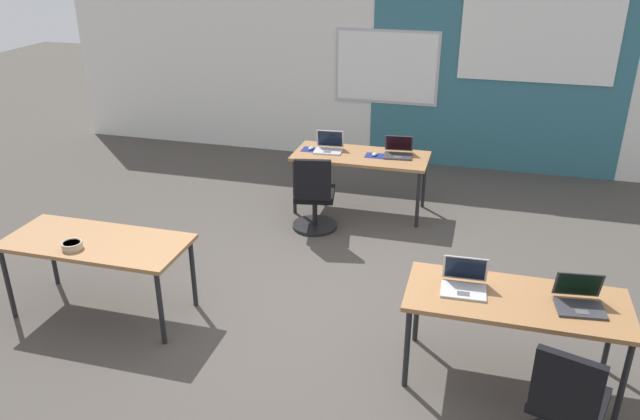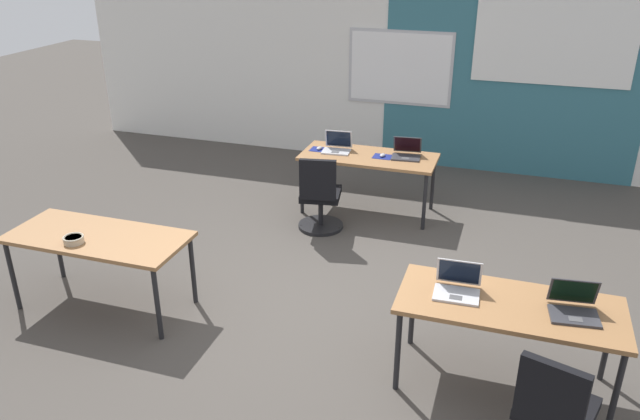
{
  "view_description": "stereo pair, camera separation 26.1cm",
  "coord_description": "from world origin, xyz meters",
  "px_view_note": "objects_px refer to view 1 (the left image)",
  "views": [
    {
      "loc": [
        1.39,
        -4.72,
        3.18
      ],
      "look_at": [
        0.02,
        0.29,
        0.83
      ],
      "focal_mm": 35.04,
      "sensor_mm": 36.0,
      "label": 1
    },
    {
      "loc": [
        1.64,
        -4.64,
        3.18
      ],
      "look_at": [
        0.02,
        0.29,
        0.83
      ],
      "focal_mm": 35.04,
      "sensor_mm": 36.0,
      "label": 2
    }
  ],
  "objects_px": {
    "snack_bowl": "(72,245)",
    "desk_near_right": "(516,305)",
    "mouse_far_right": "(375,154)",
    "chair_far_left": "(314,200)",
    "laptop_near_right_end": "(579,300)",
    "laptop_far_left": "(329,147)",
    "laptop_far_right": "(398,152)",
    "chair_near_right_end": "(565,412)",
    "desk_far_center": "(361,159)",
    "desk_near_left": "(97,247)",
    "mouse_far_left": "(311,148)",
    "laptop_near_right_inner": "(464,283)"
  },
  "relations": [
    {
      "from": "desk_far_center",
      "to": "chair_far_left",
      "type": "distance_m",
      "value": 0.84
    },
    {
      "from": "desk_near_right",
      "to": "chair_near_right_end",
      "type": "distance_m",
      "value": 0.85
    },
    {
      "from": "laptop_far_left",
      "to": "mouse_far_left",
      "type": "xyz_separation_m",
      "value": [
        -0.22,
        -0.02,
        -0.03
      ]
    },
    {
      "from": "laptop_far_left",
      "to": "chair_far_left",
      "type": "xyz_separation_m",
      "value": [
        0.02,
        -0.73,
        -0.39
      ]
    },
    {
      "from": "laptop_far_left",
      "to": "mouse_far_right",
      "type": "distance_m",
      "value": 0.57
    },
    {
      "from": "mouse_far_right",
      "to": "mouse_far_left",
      "type": "bearing_deg",
      "value": 178.78
    },
    {
      "from": "chair_far_left",
      "to": "snack_bowl",
      "type": "distance_m",
      "value": 2.75
    },
    {
      "from": "chair_near_right_end",
      "to": "snack_bowl",
      "type": "relative_size",
      "value": 5.18
    },
    {
      "from": "mouse_far_left",
      "to": "mouse_far_right",
      "type": "height_order",
      "value": "same"
    },
    {
      "from": "mouse_far_left",
      "to": "laptop_near_right_inner",
      "type": "bearing_deg",
      "value": -54.54
    },
    {
      "from": "laptop_near_right_end",
      "to": "snack_bowl",
      "type": "height_order",
      "value": "laptop_near_right_end"
    },
    {
      "from": "mouse_far_left",
      "to": "mouse_far_right",
      "type": "distance_m",
      "value": 0.79
    },
    {
      "from": "desk_near_right",
      "to": "chair_near_right_end",
      "type": "height_order",
      "value": "chair_near_right_end"
    },
    {
      "from": "desk_near_right",
      "to": "chair_far_left",
      "type": "height_order",
      "value": "chair_far_left"
    },
    {
      "from": "chair_far_left",
      "to": "laptop_far_right",
      "type": "height_order",
      "value": "laptop_far_right"
    },
    {
      "from": "desk_far_center",
      "to": "chair_far_left",
      "type": "height_order",
      "value": "chair_far_left"
    },
    {
      "from": "chair_far_left",
      "to": "desk_near_right",
      "type": "bearing_deg",
      "value": 124.76
    },
    {
      "from": "mouse_far_left",
      "to": "laptop_far_right",
      "type": "distance_m",
      "value": 1.06
    },
    {
      "from": "mouse_far_right",
      "to": "snack_bowl",
      "type": "relative_size",
      "value": 0.61
    },
    {
      "from": "desk_near_left",
      "to": "desk_far_center",
      "type": "xyz_separation_m",
      "value": [
        1.75,
        2.8,
        0.0
      ]
    },
    {
      "from": "laptop_far_right",
      "to": "mouse_far_right",
      "type": "height_order",
      "value": "laptop_far_right"
    },
    {
      "from": "laptop_near_right_end",
      "to": "chair_near_right_end",
      "type": "height_order",
      "value": "laptop_near_right_end"
    },
    {
      "from": "chair_near_right_end",
      "to": "mouse_far_right",
      "type": "distance_m",
      "value": 4.04
    },
    {
      "from": "chair_near_right_end",
      "to": "laptop_far_right",
      "type": "xyz_separation_m",
      "value": [
        -1.65,
        3.63,
        0.39
      ]
    },
    {
      "from": "mouse_far_left",
      "to": "laptop_near_right_inner",
      "type": "relative_size",
      "value": 0.32
    },
    {
      "from": "desk_near_left",
      "to": "desk_far_center",
      "type": "distance_m",
      "value": 3.3
    },
    {
      "from": "desk_near_left",
      "to": "laptop_near_right_end",
      "type": "distance_m",
      "value": 3.92
    },
    {
      "from": "snack_bowl",
      "to": "desk_near_right",
      "type": "bearing_deg",
      "value": 2.94
    },
    {
      "from": "desk_near_right",
      "to": "desk_far_center",
      "type": "height_order",
      "value": "same"
    },
    {
      "from": "laptop_near_right_end",
      "to": "mouse_far_left",
      "type": "bearing_deg",
      "value": 127.93
    },
    {
      "from": "desk_near_left",
      "to": "desk_near_right",
      "type": "height_order",
      "value": "same"
    },
    {
      "from": "laptop_far_left",
      "to": "desk_near_right",
      "type": "bearing_deg",
      "value": -57.38
    },
    {
      "from": "desk_near_right",
      "to": "laptop_near_right_inner",
      "type": "distance_m",
      "value": 0.4
    },
    {
      "from": "laptop_far_left",
      "to": "snack_bowl",
      "type": "xyz_separation_m",
      "value": [
        -1.44,
        -3.03,
        -0.01
      ]
    },
    {
      "from": "desk_near_left",
      "to": "laptop_near_right_inner",
      "type": "distance_m",
      "value": 3.12
    },
    {
      "from": "desk_far_center",
      "to": "chair_near_right_end",
      "type": "height_order",
      "value": "chair_near_right_end"
    },
    {
      "from": "laptop_far_left",
      "to": "laptop_near_right_end",
      "type": "xyz_separation_m",
      "value": [
        2.58,
        -2.84,
        -0.0
      ]
    },
    {
      "from": "desk_far_center",
      "to": "snack_bowl",
      "type": "bearing_deg",
      "value": -121.77
    },
    {
      "from": "desk_far_center",
      "to": "mouse_far_left",
      "type": "relative_size",
      "value": 14.78
    },
    {
      "from": "desk_near_left",
      "to": "chair_near_right_end",
      "type": "distance_m",
      "value": 3.91
    },
    {
      "from": "desk_near_right",
      "to": "mouse_far_right",
      "type": "xyz_separation_m",
      "value": [
        -1.58,
        2.8,
        0.08
      ]
    },
    {
      "from": "snack_bowl",
      "to": "desk_near_left",
      "type": "bearing_deg",
      "value": 61.87
    },
    {
      "from": "chair_far_left",
      "to": "mouse_far_right",
      "type": "distance_m",
      "value": 0.96
    },
    {
      "from": "desk_near_right",
      "to": "chair_far_left",
      "type": "distance_m",
      "value": 3.02
    },
    {
      "from": "mouse_far_left",
      "to": "laptop_far_left",
      "type": "bearing_deg",
      "value": 5.23
    },
    {
      "from": "mouse_far_left",
      "to": "laptop_near_right_end",
      "type": "height_order",
      "value": "laptop_near_right_end"
    },
    {
      "from": "chair_far_left",
      "to": "desk_near_left",
      "type": "bearing_deg",
      "value": 46.53
    },
    {
      "from": "desk_far_center",
      "to": "laptop_near_right_end",
      "type": "distance_m",
      "value": 3.54
    },
    {
      "from": "laptop_near_right_end",
      "to": "snack_bowl",
      "type": "distance_m",
      "value": 4.02
    },
    {
      "from": "laptop_near_right_end",
      "to": "snack_bowl",
      "type": "relative_size",
      "value": 2.05
    }
  ]
}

